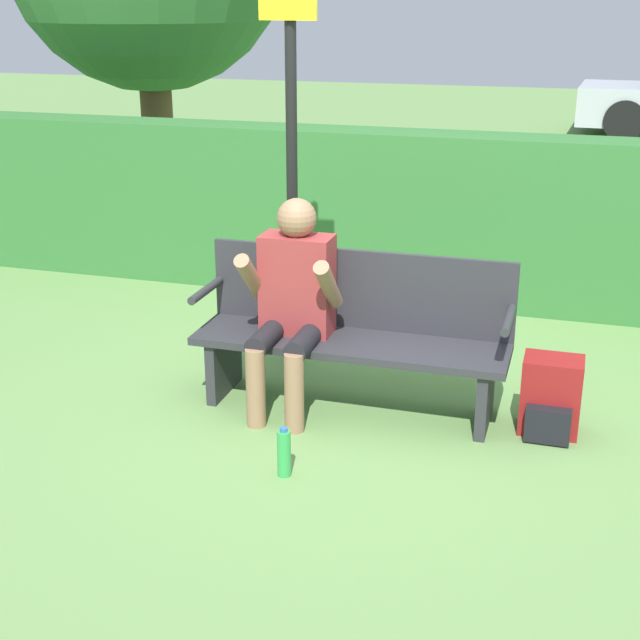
{
  "coord_description": "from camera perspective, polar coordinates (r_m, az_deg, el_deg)",
  "views": [
    {
      "loc": [
        1.21,
        -4.63,
        2.31
      ],
      "look_at": [
        -0.15,
        -0.1,
        0.57
      ],
      "focal_mm": 50.0,
      "sensor_mm": 36.0,
      "label": 1
    }
  ],
  "objects": [
    {
      "name": "hedge_back",
      "position": [
        7.07,
        6.43,
        6.54
      ],
      "size": [
        12.0,
        0.45,
        1.32
      ],
      "color": "#337033",
      "rests_on": "ground"
    },
    {
      "name": "water_bottle",
      "position": [
        4.55,
        -2.32,
        -8.49
      ],
      "size": [
        0.07,
        0.07,
        0.27
      ],
      "color": "green",
      "rests_on": "ground"
    },
    {
      "name": "park_bench",
      "position": [
        5.2,
        2.13,
        -0.78
      ],
      "size": [
        1.82,
        0.48,
        0.91
      ],
      "color": "#2D2D33",
      "rests_on": "ground"
    },
    {
      "name": "person_seated",
      "position": [
        5.1,
        -1.77,
        1.53
      ],
      "size": [
        0.55,
        0.59,
        1.23
      ],
      "color": "#993333",
      "rests_on": "ground"
    },
    {
      "name": "backpack",
      "position": [
        5.1,
        14.54,
        -4.86
      ],
      "size": [
        0.32,
        0.31,
        0.44
      ],
      "color": "maroon",
      "rests_on": "ground"
    },
    {
      "name": "signpost",
      "position": [
        5.58,
        -1.85,
        10.9
      ],
      "size": [
        0.35,
        0.09,
        2.49
      ],
      "color": "black",
      "rests_on": "ground"
    },
    {
      "name": "ground_plane",
      "position": [
        5.31,
        1.87,
        -5.63
      ],
      "size": [
        40.0,
        40.0,
        0.0
      ],
      "primitive_type": "plane",
      "color": "#668E4C"
    }
  ]
}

